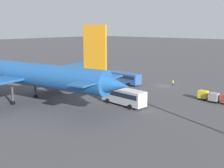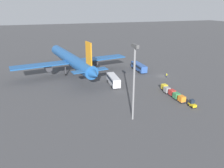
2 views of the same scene
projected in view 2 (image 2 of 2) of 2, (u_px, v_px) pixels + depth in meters
ground_plane at (163, 76)px, 89.58m from camera, size 600.00×600.00×0.00m
airplane at (71, 60)px, 91.19m from camera, size 54.93×47.96×16.15m
shuttle_bus_near at (139, 67)px, 96.56m from camera, size 11.64×3.50×3.19m
shuttle_bus_far at (113, 80)px, 79.00m from camera, size 10.47×3.83×3.39m
baggage_tug at (192, 104)px, 62.04m from camera, size 2.48×1.76×2.10m
worker_person at (167, 75)px, 87.69m from camera, size 0.38×0.38×1.74m
cargo_cart_orange at (182, 99)px, 64.68m from camera, size 2.02×1.71×2.06m
cargo_cart_green at (176, 96)px, 67.01m from camera, size 2.02×1.71×2.06m
cargo_cart_red at (172, 92)px, 69.43m from camera, size 2.02×1.71×2.06m
cargo_cart_grey at (167, 90)px, 71.70m from camera, size 2.02×1.71×2.06m
cargo_cart_yellow at (164, 87)px, 74.25m from camera, size 2.02×1.71×2.06m
light_pole at (134, 76)px, 51.65m from camera, size 2.80×0.70×19.01m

